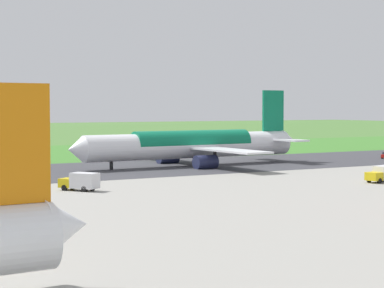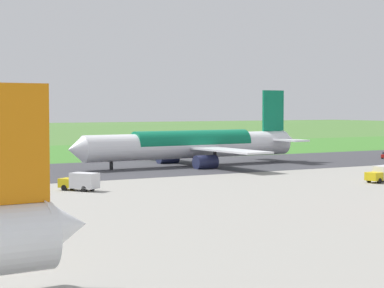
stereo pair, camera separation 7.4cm
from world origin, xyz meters
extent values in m
plane|color=#477233|center=(0.00, 0.00, 0.00)|extent=(800.00, 800.00, 0.00)
cube|color=#38383D|center=(0.00, 0.00, 0.03)|extent=(600.00, 36.85, 0.06)
cube|color=#3C782B|center=(0.00, -46.25, 0.02)|extent=(600.00, 80.00, 0.04)
cylinder|color=white|center=(-12.44, 0.00, 4.20)|extent=(48.17, 7.09, 5.20)
cone|color=white|center=(13.04, 1.01, 4.20)|extent=(3.19, 5.05, 4.94)
cone|color=white|center=(-37.62, -1.00, 4.80)|extent=(3.67, 4.55, 4.42)
cube|color=#0C724C|center=(-33.55, -0.83, 11.30)|extent=(5.62, 0.72, 9.00)
cube|color=white|center=(-33.76, 4.66, 5.00)|extent=(4.35, 9.15, 0.36)
cube|color=white|center=(-33.33, -6.33, 5.00)|extent=(4.35, 9.15, 0.36)
cube|color=white|center=(-13.88, 10.95, 3.80)|extent=(6.86, 22.22, 0.35)
cube|color=white|center=(-13.01, -11.03, 3.80)|extent=(6.86, 22.22, 0.35)
cylinder|color=#23284C|center=(-11.24, 7.55, 1.32)|extent=(4.61, 2.98, 2.80)
cylinder|color=#23284C|center=(-10.65, -7.43, 1.32)|extent=(4.61, 2.98, 2.80)
cylinder|color=black|center=(5.78, 0.72, 1.71)|extent=(0.70, 0.70, 3.42)
cylinder|color=black|center=(-15.60, 3.88, 1.71)|extent=(0.70, 0.70, 3.42)
cylinder|color=black|center=(-15.28, -4.12, 1.71)|extent=(0.70, 0.70, 3.42)
cylinder|color=#0C724C|center=(-12.44, 0.00, 4.72)|extent=(26.59, 6.27, 5.23)
cone|color=white|center=(41.64, 78.97, 4.12)|extent=(3.15, 3.91, 3.79)
cube|color=orange|center=(45.14, 79.10, 9.70)|extent=(4.82, 0.62, 7.73)
cube|color=gold|center=(-21.68, 42.61, 1.10)|extent=(2.52, 2.52, 1.30)
cylinder|color=black|center=(-21.84, 43.59, 0.45)|extent=(0.94, 0.44, 0.90)
cylinder|color=black|center=(-21.52, 41.62, 0.45)|extent=(0.94, 0.44, 0.90)
cylinder|color=black|center=(-24.87, 41.07, 0.45)|extent=(0.94, 0.44, 0.90)
cylinder|color=black|center=(-60.48, 5.39, 0.32)|extent=(0.68, 0.45, 0.64)
cube|color=gold|center=(23.73, 27.73, 1.10)|extent=(3.07, 3.07, 1.30)
cube|color=silver|center=(22.09, 30.00, 1.55)|extent=(4.09, 4.43, 2.20)
cylinder|color=black|center=(24.54, 28.31, 0.45)|extent=(0.77, 0.91, 0.90)
cylinder|color=black|center=(22.92, 27.14, 0.45)|extent=(0.77, 0.91, 0.90)
cylinder|color=black|center=(22.55, 31.07, 0.45)|extent=(0.77, 0.91, 0.90)
cylinder|color=black|center=(20.93, 29.90, 0.45)|extent=(0.77, 0.91, 0.90)
cylinder|color=slate|center=(7.29, -43.25, 1.11)|extent=(0.10, 0.10, 2.22)
cube|color=red|center=(7.29, -43.27, 2.52)|extent=(0.60, 0.04, 0.60)
cone|color=orange|center=(14.99, -45.95, 0.28)|extent=(0.40, 0.40, 0.55)
camera|label=1|loc=(56.48, 122.51, 12.00)|focal=64.01mm
camera|label=2|loc=(56.42, 122.55, 12.00)|focal=64.01mm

